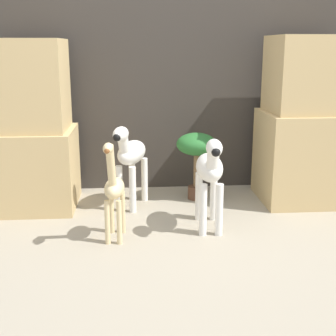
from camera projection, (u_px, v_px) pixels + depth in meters
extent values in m
plane|color=#9E937F|center=(180.00, 245.00, 2.83)|extent=(14.00, 14.00, 0.00)
cube|color=#38332D|center=(166.00, 54.00, 3.75)|extent=(6.40, 0.08, 2.20)
cube|color=tan|center=(30.00, 168.00, 3.45)|extent=(0.67, 0.60, 0.58)
cube|color=tan|center=(23.00, 85.00, 3.29)|extent=(0.59, 0.53, 0.64)
cube|color=tan|center=(305.00, 157.00, 3.58)|extent=(0.67, 0.60, 0.68)
cube|color=tan|center=(311.00, 74.00, 3.43)|extent=(0.59, 0.53, 0.56)
cylinder|color=white|center=(219.00, 210.00, 2.93)|extent=(0.05, 0.05, 0.34)
cylinder|color=white|center=(203.00, 210.00, 2.93)|extent=(0.05, 0.05, 0.34)
cylinder|color=white|center=(214.00, 196.00, 3.20)|extent=(0.05, 0.05, 0.34)
cylinder|color=white|center=(199.00, 196.00, 3.20)|extent=(0.05, 0.05, 0.34)
ellipsoid|color=white|center=(209.00, 167.00, 3.00)|extent=(0.19, 0.40, 0.17)
cylinder|color=white|center=(213.00, 157.00, 2.82)|extent=(0.08, 0.12, 0.17)
ellipsoid|color=white|center=(214.00, 148.00, 2.75)|extent=(0.10, 0.18, 0.11)
sphere|color=black|center=(216.00, 152.00, 2.68)|extent=(0.05, 0.05, 0.05)
cube|color=black|center=(213.00, 156.00, 2.81)|extent=(0.02, 0.07, 0.14)
cylinder|color=white|center=(133.00, 190.00, 3.34)|extent=(0.05, 0.05, 0.34)
cylinder|color=white|center=(119.00, 189.00, 3.37)|extent=(0.05, 0.05, 0.34)
cylinder|color=white|center=(145.00, 179.00, 3.60)|extent=(0.05, 0.05, 0.34)
cylinder|color=white|center=(132.00, 178.00, 3.63)|extent=(0.05, 0.05, 0.34)
ellipsoid|color=white|center=(132.00, 152.00, 3.42)|extent=(0.29, 0.43, 0.17)
cylinder|color=white|center=(123.00, 143.00, 3.24)|extent=(0.11, 0.14, 0.17)
ellipsoid|color=white|center=(121.00, 134.00, 3.18)|extent=(0.15, 0.20, 0.11)
sphere|color=black|center=(117.00, 138.00, 3.11)|extent=(0.05, 0.05, 0.05)
cube|color=black|center=(123.00, 142.00, 3.24)|extent=(0.04, 0.07, 0.14)
cylinder|color=beige|center=(119.00, 222.00, 2.81)|extent=(0.03, 0.03, 0.28)
cylinder|color=beige|center=(107.00, 222.00, 2.81)|extent=(0.03, 0.03, 0.28)
cylinder|color=beige|center=(123.00, 212.00, 2.98)|extent=(0.03, 0.03, 0.28)
cylinder|color=beige|center=(112.00, 212.00, 2.98)|extent=(0.03, 0.03, 0.28)
ellipsoid|color=beige|center=(114.00, 188.00, 2.84)|extent=(0.14, 0.26, 0.12)
cylinder|color=beige|center=(111.00, 167.00, 2.70)|extent=(0.06, 0.14, 0.28)
ellipsoid|color=beige|center=(108.00, 148.00, 2.58)|extent=(0.07, 0.11, 0.06)
sphere|color=brown|center=(107.00, 151.00, 2.54)|extent=(0.03, 0.03, 0.03)
cylinder|color=#513323|center=(196.00, 192.00, 3.67)|extent=(0.12, 0.12, 0.10)
cylinder|color=brown|center=(196.00, 171.00, 3.62)|extent=(0.04, 0.04, 0.25)
ellipsoid|color=#286B2D|center=(197.00, 144.00, 3.57)|extent=(0.31, 0.31, 0.17)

